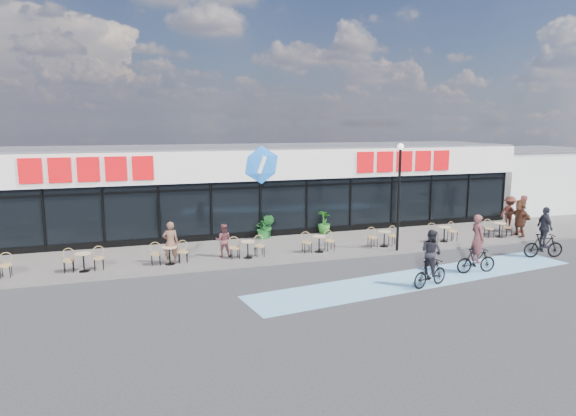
{
  "coord_description": "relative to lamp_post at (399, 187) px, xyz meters",
  "views": [
    {
      "loc": [
        -6.66,
        -17.76,
        5.81
      ],
      "look_at": [
        0.33,
        3.5,
        2.12
      ],
      "focal_mm": 32.0,
      "sensor_mm": 36.0,
      "label": 1
    }
  ],
  "objects": [
    {
      "name": "building",
      "position": [
        -5.17,
        7.63,
        -0.66
      ],
      "size": [
        30.6,
        6.57,
        4.75
      ],
      "color": "black",
      "rests_on": "ground"
    },
    {
      "name": "patron_right",
      "position": [
        -7.72,
        1.4,
        -2.18
      ],
      "size": [
        0.83,
        0.73,
        1.44
      ],
      "primitive_type": "imported",
      "rotation": [
        0.0,
        0.0,
        2.85
      ],
      "color": "brown",
      "rests_on": "sidewalk"
    },
    {
      "name": "ground",
      "position": [
        -5.17,
        -2.3,
        -3.0
      ],
      "size": [
        120.0,
        120.0,
        0.0
      ],
      "primitive_type": "plane",
      "color": "#28282B",
      "rests_on": "ground"
    },
    {
      "name": "pedestrian_c",
      "position": [
        8.24,
        1.41,
        -1.91
      ],
      "size": [
        0.86,
        0.82,
        1.98
      ],
      "primitive_type": "imported",
      "rotation": [
        0.0,
        0.0,
        3.82
      ],
      "color": "#51221D",
      "rests_on": "sidewalk"
    },
    {
      "name": "bike_lane",
      "position": [
        -1.17,
        -3.8,
        -3.0
      ],
      "size": [
        14.17,
        4.13,
        0.01
      ],
      "primitive_type": "cube",
      "rotation": [
        0.0,
        0.0,
        0.14
      ],
      "color": "#6599BF",
      "rests_on": "ground"
    },
    {
      "name": "lamp_post",
      "position": [
        0.0,
        0.0,
        0.0
      ],
      "size": [
        0.28,
        0.28,
        4.85
      ],
      "color": "black",
      "rests_on": "sidewalk"
    },
    {
      "name": "bistro_set_7",
      "position": [
        6.36,
        0.92,
        -2.45
      ],
      "size": [
        1.54,
        0.62,
        0.9
      ],
      "color": "tan",
      "rests_on": "sidewalk"
    },
    {
      "name": "cyclist_a",
      "position": [
        1.28,
        -3.84,
        -2.12
      ],
      "size": [
        1.7,
        0.73,
        2.34
      ],
      "color": "black",
      "rests_on": "ground"
    },
    {
      "name": "sidewalk",
      "position": [
        -5.17,
        2.2,
        -2.95
      ],
      "size": [
        44.0,
        5.0,
        0.1
      ],
      "primitive_type": "cube",
      "color": "#5A5450",
      "rests_on": "ground"
    },
    {
      "name": "bistro_set_2",
      "position": [
        -10.07,
        0.92,
        -2.45
      ],
      "size": [
        1.54,
        0.62,
        0.9
      ],
      "color": "tan",
      "rests_on": "sidewalk"
    },
    {
      "name": "cyclist_c",
      "position": [
        -1.43,
        -4.78,
        -2.1
      ],
      "size": [
        1.75,
        0.96,
        2.11
      ],
      "color": "black",
      "rests_on": "ground"
    },
    {
      "name": "bistro_set_3",
      "position": [
        -6.78,
        0.92,
        -2.45
      ],
      "size": [
        1.54,
        0.62,
        0.9
      ],
      "color": "tan",
      "rests_on": "sidewalk"
    },
    {
      "name": "cyclist_b",
      "position": [
        5.63,
        -2.79,
        -2.08
      ],
      "size": [
        1.84,
        1.13,
        2.25
      ],
      "color": "black",
      "rests_on": "ground"
    },
    {
      "name": "potted_plant_left",
      "position": [
        -4.89,
        4.31,
        -2.3
      ],
      "size": [
        0.86,
        0.84,
        1.21
      ],
      "primitive_type": "imported",
      "rotation": [
        0.0,
        0.0,
        5.56
      ],
      "color": "#17521E",
      "rests_on": "sidewalk"
    },
    {
      "name": "patron_left",
      "position": [
        -10.0,
        0.98,
        -2.02
      ],
      "size": [
        0.68,
        0.48,
        1.75
      ],
      "primitive_type": "imported",
      "rotation": [
        0.0,
        0.0,
        3.04
      ],
      "color": "brown",
      "rests_on": "sidewalk"
    },
    {
      "name": "pedestrian_a",
      "position": [
        7.49,
        0.73,
        -1.94
      ],
      "size": [
        0.6,
        1.79,
        1.92
      ],
      "primitive_type": "imported",
      "rotation": [
        0.0,
        0.0,
        -1.59
      ],
      "color": "#442518",
      "rests_on": "sidewalk"
    },
    {
      "name": "neighbour_building",
      "position": [
        15.33,
        8.7,
        -0.94
      ],
      "size": [
        9.2,
        7.2,
        4.11
      ],
      "color": "silver",
      "rests_on": "ground"
    },
    {
      "name": "pedestrian_b",
      "position": [
        8.18,
        2.22,
        -1.98
      ],
      "size": [
        0.84,
        1.27,
        1.84
      ],
      "primitive_type": "imported",
      "rotation": [
        0.0,
        0.0,
        1.71
      ],
      "color": "#401D17",
      "rests_on": "sidewalk"
    },
    {
      "name": "bistro_set_1",
      "position": [
        -13.35,
        0.92,
        -2.45
      ],
      "size": [
        1.54,
        0.62,
        0.9
      ],
      "color": "tan",
      "rests_on": "sidewalk"
    },
    {
      "name": "bistro_set_6",
      "position": [
        3.08,
        0.92,
        -2.45
      ],
      "size": [
        1.54,
        0.62,
        0.9
      ],
      "color": "tan",
      "rests_on": "sidewalk"
    },
    {
      "name": "bistro_set_5",
      "position": [
        -0.21,
        0.92,
        -2.45
      ],
      "size": [
        1.54,
        0.62,
        0.9
      ],
      "color": "tan",
      "rests_on": "sidewalk"
    },
    {
      "name": "bistro_set_4",
      "position": [
        -3.5,
        0.92,
        -2.45
      ],
      "size": [
        1.54,
        0.62,
        0.9
      ],
      "color": "tan",
      "rests_on": "sidewalk"
    },
    {
      "name": "potted_plant_mid",
      "position": [
        -5.18,
        4.29,
        -2.36
      ],
      "size": [
        1.0,
        1.1,
        1.08
      ],
      "primitive_type": "imported",
      "rotation": [
        0.0,
        0.0,
        1.74
      ],
      "color": "#1A5E22",
      "rests_on": "sidewalk"
    },
    {
      "name": "potted_plant_right",
      "position": [
        -1.78,
        4.45,
        -2.29
      ],
      "size": [
        0.96,
        0.96,
        1.21
      ],
      "primitive_type": "imported",
      "rotation": [
        0.0,
        0.0,
        2.34
      ],
      "color": "#1B5317",
      "rests_on": "sidewalk"
    }
  ]
}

